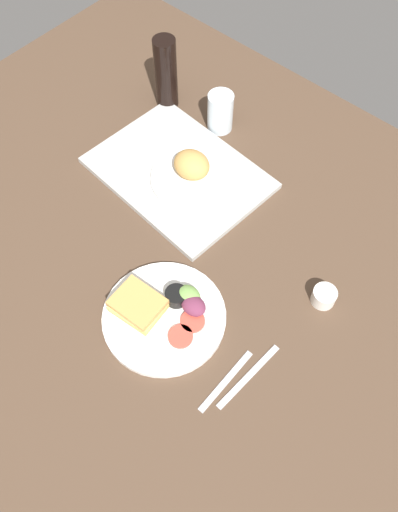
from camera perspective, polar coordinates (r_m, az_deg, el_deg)
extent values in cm
cube|color=#4C3828|center=(129.30, -1.54, -1.62)|extent=(190.00, 150.00, 3.00)
cube|color=#B2B2AD|center=(144.35, -2.24, 8.95)|extent=(47.35, 36.29, 1.60)
cylinder|color=white|center=(141.09, -0.83, 8.39)|extent=(21.58, 21.58, 1.40)
ellipsoid|color=tan|center=(138.72, -0.80, 9.82)|extent=(9.91, 8.56, 6.76)
cylinder|color=white|center=(121.30, -3.77, -6.59)|extent=(28.24, 28.24, 1.60)
cube|color=tan|center=(121.26, -6.59, -5.48)|extent=(11.93, 10.17, 1.40)
cube|color=#B2C66B|center=(120.19, -6.64, -5.23)|extent=(12.21, 10.53, 1.00)
cube|color=tan|center=(119.12, -6.70, -4.97)|extent=(11.64, 9.80, 1.40)
cylinder|color=#D14738|center=(117.89, -2.01, -8.67)|extent=(5.60, 5.60, 0.80)
cylinder|color=#D14738|center=(119.30, -0.69, -7.05)|extent=(5.60, 5.60, 0.80)
cylinder|color=black|center=(120.91, -2.47, -4.34)|extent=(5.20, 5.20, 3.00)
cylinder|color=#EFEACC|center=(119.94, -2.49, -4.10)|extent=(4.26, 4.26, 0.60)
ellipsoid|color=#729E4C|center=(120.55, -1.14, -4.28)|extent=(6.00, 4.80, 3.60)
ellipsoid|color=#6B2D47|center=(119.40, -0.59, -5.36)|extent=(6.00, 4.80, 3.60)
cylinder|color=silver|center=(153.09, 2.31, 15.26)|extent=(7.25, 7.25, 11.52)
cylinder|color=black|center=(157.31, -3.59, 19.06)|extent=(6.40, 6.40, 21.69)
cylinder|color=silver|center=(125.36, 13.32, -4.26)|extent=(5.60, 5.60, 4.00)
cube|color=#B7B7BC|center=(116.30, 2.92, -13.30)|extent=(1.60, 17.02, 0.50)
cube|color=#B7B7BC|center=(116.96, 5.37, -12.78)|extent=(2.47, 19.05, 0.50)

